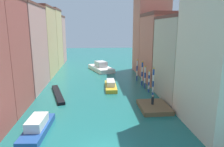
{
  "coord_description": "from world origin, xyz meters",
  "views": [
    {
      "loc": [
        -0.54,
        -16.88,
        11.4
      ],
      "look_at": [
        3.35,
        26.98,
        1.5
      ],
      "focal_mm": 32.83,
      "sensor_mm": 36.0,
      "label": 1
    }
  ],
  "objects": [
    {
      "name": "mooring_pole_0",
      "position": [
        9.0,
        14.63,
        2.61
      ],
      "size": [
        0.29,
        0.29,
        5.14
      ],
      "color": "#1E479E",
      "rests_on": "ground"
    },
    {
      "name": "building_right_3",
      "position": [
        14.03,
        35.46,
        9.56
      ],
      "size": [
        7.81,
        8.44,
        19.1
      ],
      "color": "#C6705B",
      "rests_on": "ground"
    },
    {
      "name": "building_left_4",
      "position": [
        -14.03,
        44.04,
        8.32
      ],
      "size": [
        7.81,
        9.93,
        16.62
      ],
      "color": "#DBB77A",
      "rests_on": "ground"
    },
    {
      "name": "mooring_pole_4",
      "position": [
        8.74,
        26.06,
        2.4
      ],
      "size": [
        0.29,
        0.29,
        4.72
      ],
      "color": "#1E479E",
      "rests_on": "ground"
    },
    {
      "name": "gondola_black",
      "position": [
        -6.89,
        17.41,
        0.23
      ],
      "size": [
        3.85,
        10.07,
        0.46
      ],
      "color": "black",
      "rests_on": "ground"
    },
    {
      "name": "building_left_5",
      "position": [
        -14.03,
        52.85,
        7.59
      ],
      "size": [
        7.81,
        7.4,
        15.16
      ],
      "color": "tan",
      "rests_on": "ground"
    },
    {
      "name": "ground_plane",
      "position": [
        0.0,
        24.5,
        0.0
      ],
      "size": [
        154.0,
        154.0,
        0.0
      ],
      "primitive_type": "plane",
      "color": "#1E6B66"
    },
    {
      "name": "vaporetto_white",
      "position": [
        1.28,
        37.75,
        0.81
      ],
      "size": [
        7.05,
        10.64,
        2.49
      ],
      "color": "white",
      "rests_on": "ground"
    },
    {
      "name": "mooring_pole_1",
      "position": [
        9.15,
        17.71,
        2.09
      ],
      "size": [
        0.32,
        0.32,
        4.09
      ],
      "color": "#1E479E",
      "rests_on": "ground"
    },
    {
      "name": "building_left_2",
      "position": [
        -14.03,
        21.78,
        7.78
      ],
      "size": [
        7.81,
        11.75,
        15.53
      ],
      "color": "tan",
      "rests_on": "ground"
    },
    {
      "name": "person_on_dock",
      "position": [
        7.72,
        10.3,
        1.24
      ],
      "size": [
        0.36,
        0.36,
        1.38
      ],
      "color": "black",
      "rests_on": "waterfront_dock"
    },
    {
      "name": "mooring_pole_2",
      "position": [
        9.09,
        20.39,
        2.24
      ],
      "size": [
        0.35,
        0.35,
        4.37
      ],
      "color": "#1E479E",
      "rests_on": "ground"
    },
    {
      "name": "building_right_1",
      "position": [
        14.03,
        14.39,
        6.63
      ],
      "size": [
        7.81,
        10.46,
        13.24
      ],
      "color": "#BCB299",
      "rests_on": "ground"
    },
    {
      "name": "building_right_2",
      "position": [
        14.03,
        25.54,
        7.19
      ],
      "size": [
        7.81,
        11.23,
        14.35
      ],
      "color": "#C6705B",
      "rests_on": "ground"
    },
    {
      "name": "motorboat_1",
      "position": [
        -6.97,
        4.61,
        0.66
      ],
      "size": [
        2.63,
        7.12,
        1.73
      ],
      "color": "#234C93",
      "rests_on": "ground"
    },
    {
      "name": "motorboat_0",
      "position": [
        2.55,
        20.77,
        0.59
      ],
      "size": [
        2.28,
        7.09,
        1.57
      ],
      "color": "gold",
      "rests_on": "ground"
    },
    {
      "name": "building_left_3",
      "position": [
        -14.03,
        33.34,
        8.12
      ],
      "size": [
        7.81,
        11.33,
        16.23
      ],
      "color": "#DBB77A",
      "rests_on": "ground"
    },
    {
      "name": "mooring_pole_3",
      "position": [
        8.99,
        22.35,
        2.54
      ],
      "size": [
        0.34,
        0.34,
        4.97
      ],
      "color": "#1E479E",
      "rests_on": "ground"
    },
    {
      "name": "waterfront_dock",
      "position": [
        7.88,
        9.99,
        0.3
      ],
      "size": [
        4.05,
        5.27,
        0.6
      ],
      "color": "brown",
      "rests_on": "ground"
    }
  ]
}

